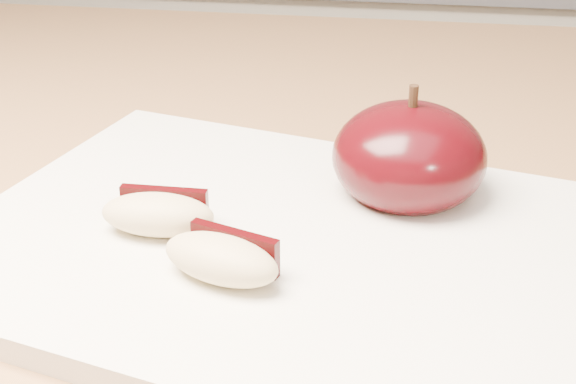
# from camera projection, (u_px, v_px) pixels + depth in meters

# --- Properties ---
(back_cabinet) EXTENTS (2.40, 0.62, 0.94)m
(back_cabinet) POSITION_uv_depth(u_px,v_px,m) (382.00, 213.00, 1.34)
(back_cabinet) COLOR silver
(back_cabinet) RESTS_ON ground
(cutting_board) EXTENTS (0.37, 0.31, 0.01)m
(cutting_board) POSITION_uv_depth(u_px,v_px,m) (288.00, 248.00, 0.40)
(cutting_board) COLOR white
(cutting_board) RESTS_ON island_counter
(apple_half) EXTENTS (0.11, 0.11, 0.07)m
(apple_half) POSITION_uv_depth(u_px,v_px,m) (409.00, 157.00, 0.43)
(apple_half) COLOR black
(apple_half) RESTS_ON cutting_board
(apple_wedge_a) EXTENTS (0.06, 0.03, 0.02)m
(apple_wedge_a) POSITION_uv_depth(u_px,v_px,m) (159.00, 213.00, 0.40)
(apple_wedge_a) COLOR #D4BB86
(apple_wedge_a) RESTS_ON cutting_board
(apple_wedge_b) EXTENTS (0.06, 0.04, 0.02)m
(apple_wedge_b) POSITION_uv_depth(u_px,v_px,m) (222.00, 258.00, 0.36)
(apple_wedge_b) COLOR #D4BB86
(apple_wedge_b) RESTS_ON cutting_board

